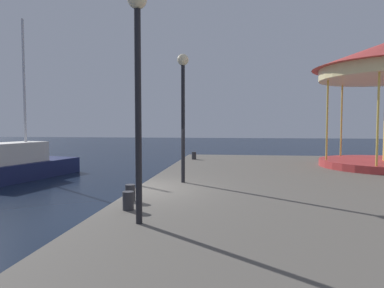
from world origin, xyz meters
name	(u,v)px	position (x,y,z in m)	size (l,w,h in m)	color
ground_plane	(136,215)	(0.00, 0.00, 0.00)	(120.00, 120.00, 0.00)	black
quay_dock	(368,209)	(6.41, 0.00, 0.40)	(12.81, 22.65, 0.80)	#5B564F
sailboat_navy	(11,166)	(-7.69, 5.19, 0.67)	(3.68, 7.65, 7.82)	#19214C
lamp_post_mid_promenade	(138,65)	(1.10, -3.40, 3.73)	(0.36, 0.36, 4.28)	black
lamp_post_far_end	(183,94)	(1.23, 1.13, 3.60)	(0.36, 0.36, 4.06)	black
bollard_north	(130,193)	(0.37, -1.64, 1.00)	(0.24, 0.24, 0.40)	#2D2D33
bollard_south	(194,156)	(0.68, 8.37, 1.00)	(0.24, 0.24, 0.40)	#2D2D33
bollard_center	(128,201)	(0.59, -2.46, 1.00)	(0.24, 0.24, 0.40)	#2D2D33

